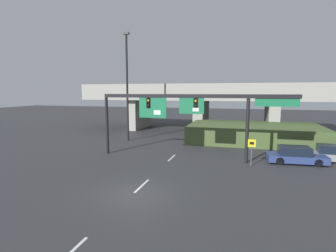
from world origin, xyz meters
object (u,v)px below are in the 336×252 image
(highway_light_pole_near, at_px, (127,85))
(parked_sedan_mid_right, at_px, (335,154))
(parked_sedan_near_right, at_px, (296,155))
(signal_gantry, at_px, (185,106))
(speed_limit_sign, at_px, (252,148))

(highway_light_pole_near, distance_m, parked_sedan_mid_right, 22.14)
(highway_light_pole_near, height_order, parked_sedan_near_right, highway_light_pole_near)
(signal_gantry, distance_m, parked_sedan_mid_right, 13.29)
(parked_sedan_mid_right, bearing_deg, signal_gantry, -165.92)
(signal_gantry, bearing_deg, highway_light_pole_near, 141.88)
(signal_gantry, relative_size, parked_sedan_mid_right, 3.68)
(signal_gantry, relative_size, speed_limit_sign, 7.60)
(speed_limit_sign, relative_size, highway_light_pole_near, 0.17)
(signal_gantry, xyz_separation_m, parked_sedan_mid_right, (12.43, 2.53, -3.99))
(parked_sedan_mid_right, bearing_deg, highway_light_pole_near, 171.44)
(signal_gantry, distance_m, highway_light_pole_near, 10.96)
(speed_limit_sign, relative_size, parked_sedan_near_right, 0.47)
(signal_gantry, height_order, parked_sedan_mid_right, signal_gantry)
(speed_limit_sign, xyz_separation_m, parked_sedan_near_right, (3.58, 1.94, -0.80))
(signal_gantry, bearing_deg, parked_sedan_near_right, 6.62)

